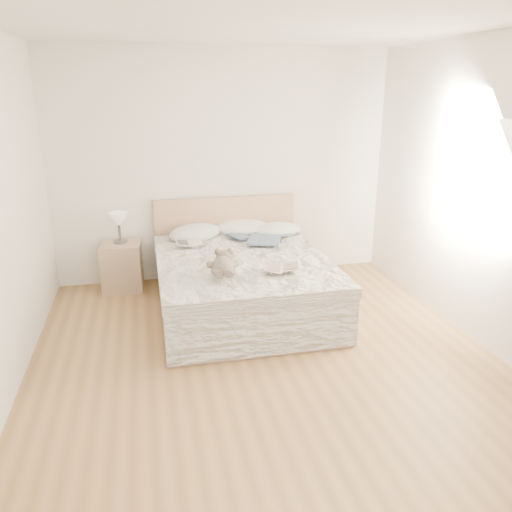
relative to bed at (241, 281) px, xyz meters
name	(u,v)px	position (x,y,z in m)	size (l,w,h in m)	color
floor	(268,364)	(0.00, -1.19, -0.31)	(4.00, 4.50, 0.00)	brown
ceiling	(271,17)	(0.00, -1.19, 2.39)	(4.00, 4.50, 0.00)	silver
wall_back	(223,167)	(0.00, 1.06, 1.04)	(4.00, 0.02, 2.70)	white
wall_front	(425,354)	(0.00, -3.44, 1.04)	(4.00, 0.02, 2.70)	white
wall_right	(497,198)	(2.00, -1.19, 1.04)	(0.02, 4.50, 2.70)	white
window	(475,180)	(1.99, -0.89, 1.14)	(0.02, 1.30, 1.10)	white
bed	(241,281)	(0.00, 0.00, 0.00)	(1.72, 2.14, 1.00)	tan
nightstand	(122,266)	(-1.25, 0.81, -0.03)	(0.45, 0.40, 0.56)	#9E8568
table_lamp	(119,221)	(-1.24, 0.84, 0.51)	(0.27, 0.27, 0.35)	#4E4843
pillow_left	(195,233)	(-0.39, 0.78, 0.33)	(0.65, 0.46, 0.20)	silver
pillow_middle	(243,228)	(0.20, 0.88, 0.33)	(0.66, 0.46, 0.20)	white
pillow_right	(277,230)	(0.58, 0.71, 0.33)	(0.57, 0.40, 0.17)	white
blouse	(265,238)	(0.36, 0.41, 0.32)	(0.56, 0.60, 0.02)	#3A4D66
photo_book	(189,244)	(-0.49, 0.41, 0.32)	(0.29, 0.20, 0.02)	white
childrens_book	(282,268)	(0.29, -0.57, 0.32)	(0.35, 0.24, 0.02)	beige
teddy_bear	(223,273)	(-0.29, -0.63, 0.34)	(0.26, 0.37, 0.19)	#6B5F50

